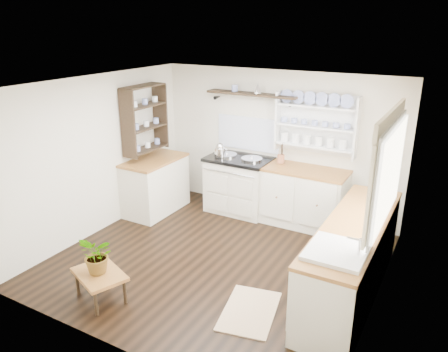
{
  "coord_description": "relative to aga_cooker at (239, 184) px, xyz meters",
  "views": [
    {
      "loc": [
        2.56,
        -4.39,
        3.0
      ],
      "look_at": [
        -0.04,
        0.25,
        1.1
      ],
      "focal_mm": 35.0,
      "sensor_mm": 36.0,
      "label": 1
    }
  ],
  "objects": [
    {
      "name": "ceiling",
      "position": [
        0.51,
        -1.57,
        1.83
      ],
      "size": [
        4.0,
        3.8,
        0.01
      ],
      "primitive_type": "cube",
      "color": "white",
      "rests_on": "wall_back"
    },
    {
      "name": "floor",
      "position": [
        0.51,
        -1.57,
        -0.47
      ],
      "size": [
        4.0,
        3.8,
        0.01
      ],
      "primitive_type": "cube",
      "color": "black",
      "rests_on": "ground"
    },
    {
      "name": "wall_back",
      "position": [
        0.51,
        0.33,
        0.68
      ],
      "size": [
        4.0,
        0.02,
        2.3
      ],
      "primitive_type": "cube",
      "color": "beige",
      "rests_on": "ground"
    },
    {
      "name": "plate_rack",
      "position": [
        1.16,
        0.29,
        1.09
      ],
      "size": [
        1.2,
        0.22,
        0.9
      ],
      "color": "white",
      "rests_on": "wall_back"
    },
    {
      "name": "high_shelf",
      "position": [
        0.11,
        0.21,
        1.44
      ],
      "size": [
        1.5,
        0.29,
        0.16
      ],
      "color": "black",
      "rests_on": "wall_back"
    },
    {
      "name": "window",
      "position": [
        2.46,
        -1.42,
        1.1
      ],
      "size": [
        0.08,
        1.55,
        1.22
      ],
      "color": "white",
      "rests_on": "wall_right"
    },
    {
      "name": "wall_right",
      "position": [
        2.51,
        -1.57,
        0.68
      ],
      "size": [
        0.02,
        3.8,
        2.3
      ],
      "primitive_type": "cube",
      "color": "beige",
      "rests_on": "ground"
    },
    {
      "name": "floor_rug",
      "position": [
        1.36,
        -2.34,
        -0.46
      ],
      "size": [
        0.71,
        0.94,
        0.02
      ],
      "primitive_type": "cube",
      "rotation": [
        0.0,
        0.0,
        0.2
      ],
      "color": "#A0765D",
      "rests_on": "floor"
    },
    {
      "name": "center_table",
      "position": [
        -0.22,
        -2.95,
        -0.18
      ],
      "size": [
        0.73,
        0.64,
        0.33
      ],
      "rotation": [
        0.0,
        0.0,
        -0.38
      ],
      "color": "brown",
      "rests_on": "floor"
    },
    {
      "name": "aga_cooker",
      "position": [
        0.0,
        0.0,
        0.0
      ],
      "size": [
        1.03,
        0.71,
        0.95
      ],
      "color": "silver",
      "rests_on": "floor"
    },
    {
      "name": "belfast_sink",
      "position": [
        2.21,
        -2.22,
        0.33
      ],
      "size": [
        0.55,
        0.6,
        0.45
      ],
      "color": "white",
      "rests_on": "right_cabinets"
    },
    {
      "name": "left_cabinets",
      "position": [
        -1.19,
        -0.67,
        -0.01
      ],
      "size": [
        0.62,
        1.13,
        0.9
      ],
      "color": "beige",
      "rests_on": "floor"
    },
    {
      "name": "back_cabinets",
      "position": [
        1.11,
        0.03,
        -0.01
      ],
      "size": [
        1.27,
        0.63,
        0.9
      ],
      "color": "beige",
      "rests_on": "floor"
    },
    {
      "name": "utensil_crock",
      "position": [
        0.67,
        0.11,
        0.51
      ],
      "size": [
        0.11,
        0.11,
        0.13
      ],
      "primitive_type": "cylinder",
      "color": "#995738",
      "rests_on": "back_cabinets"
    },
    {
      "name": "potted_plant",
      "position": [
        -0.22,
        -2.95,
        0.09
      ],
      "size": [
        0.52,
        0.5,
        0.44
      ],
      "primitive_type": "imported",
      "rotation": [
        0.0,
        0.0,
        -0.55
      ],
      "color": "#3F7233",
      "rests_on": "center_table"
    },
    {
      "name": "wall_left",
      "position": [
        -1.49,
        -1.57,
        0.68
      ],
      "size": [
        0.02,
        3.8,
        2.3
      ],
      "primitive_type": "cube",
      "color": "beige",
      "rests_on": "ground"
    },
    {
      "name": "left_shelving",
      "position": [
        -1.33,
        -0.67,
        1.08
      ],
      "size": [
        0.28,
        0.8,
        1.05
      ],
      "primitive_type": "cube",
      "color": "black",
      "rests_on": "wall_left"
    },
    {
      "name": "kettle",
      "position": [
        -0.28,
        -0.12,
        0.57
      ],
      "size": [
        0.18,
        0.18,
        0.22
      ],
      "primitive_type": null,
      "color": "silver",
      "rests_on": "aga_cooker"
    },
    {
      "name": "right_cabinets",
      "position": [
        2.21,
        -1.47,
        -0.01
      ],
      "size": [
        0.62,
        2.43,
        0.9
      ],
      "color": "beige",
      "rests_on": "floor"
    }
  ]
}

